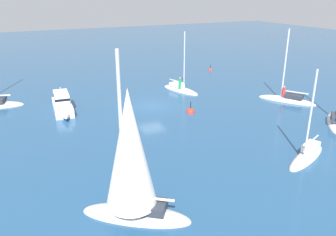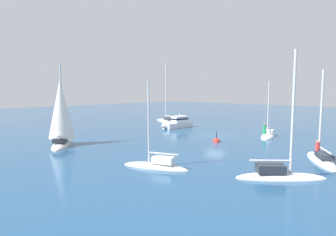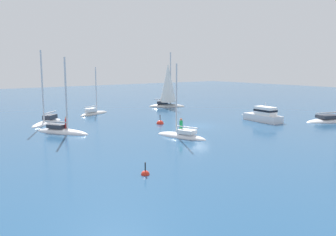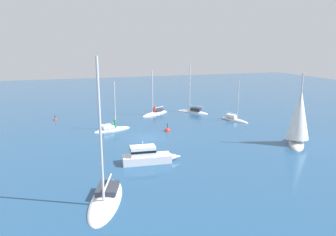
{
  "view_description": "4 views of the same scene",
  "coord_description": "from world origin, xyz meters",
  "px_view_note": "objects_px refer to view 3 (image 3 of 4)",
  "views": [
    {
      "loc": [
        -31.21,
        13.42,
        11.23
      ],
      "look_at": [
        -9.68,
        2.86,
        2.33
      ],
      "focal_mm": 36.83,
      "sensor_mm": 36.0,
      "label": 1
    },
    {
      "loc": [
        -29.82,
        -19.85,
        5.86
      ],
      "look_at": [
        -8.73,
        0.19,
        2.92
      ],
      "focal_mm": 29.28,
      "sensor_mm": 36.0,
      "label": 2
    },
    {
      "loc": [
        29.78,
        -26.48,
        6.84
      ],
      "look_at": [
        -1.01,
        -3.37,
        1.08
      ],
      "focal_mm": 38.15,
      "sensor_mm": 36.0,
      "label": 3
    },
    {
      "loc": [
        10.0,
        39.0,
        12.02
      ],
      "look_at": [
        -4.61,
        -5.41,
        1.19
      ],
      "focal_mm": 34.19,
      "sensor_mm": 36.0,
      "label": 4
    }
  ],
  "objects_px": {
    "sloop": "(168,88)",
    "channel_buoy": "(160,124)",
    "yacht": "(47,122)",
    "ketch_1": "(94,113)",
    "yacht_1": "(333,120)",
    "ketch": "(181,136)",
    "mooring_buoy": "(145,175)",
    "powerboat": "(262,115)",
    "sailboat": "(62,131)"
  },
  "relations": [
    {
      "from": "yacht",
      "to": "powerboat",
      "type": "distance_m",
      "value": 25.77
    },
    {
      "from": "sailboat",
      "to": "ketch_1",
      "type": "bearing_deg",
      "value": 110.46
    },
    {
      "from": "ketch_1",
      "to": "powerboat",
      "type": "bearing_deg",
      "value": -74.99
    },
    {
      "from": "sloop",
      "to": "yacht_1",
      "type": "bearing_deg",
      "value": -36.51
    },
    {
      "from": "ketch",
      "to": "mooring_buoy",
      "type": "bearing_deg",
      "value": 114.2
    },
    {
      "from": "ketch_1",
      "to": "powerboat",
      "type": "relative_size",
      "value": 1.1
    },
    {
      "from": "ketch",
      "to": "mooring_buoy",
      "type": "height_order",
      "value": "ketch"
    },
    {
      "from": "yacht",
      "to": "sailboat",
      "type": "distance_m",
      "value": 6.84
    },
    {
      "from": "ketch",
      "to": "powerboat",
      "type": "relative_size",
      "value": 1.17
    },
    {
      "from": "yacht",
      "to": "powerboat",
      "type": "height_order",
      "value": "yacht"
    },
    {
      "from": "powerboat",
      "to": "mooring_buoy",
      "type": "distance_m",
      "value": 25.09
    },
    {
      "from": "channel_buoy",
      "to": "mooring_buoy",
      "type": "xyz_separation_m",
      "value": [
        15.25,
        -12.07,
        0.01
      ]
    },
    {
      "from": "ketch",
      "to": "yacht",
      "type": "distance_m",
      "value": 17.38
    },
    {
      "from": "powerboat",
      "to": "yacht_1",
      "type": "distance_m",
      "value": 8.71
    },
    {
      "from": "ketch",
      "to": "mooring_buoy",
      "type": "distance_m",
      "value": 12.12
    },
    {
      "from": "sloop",
      "to": "channel_buoy",
      "type": "xyz_separation_m",
      "value": [
        13.08,
        -10.92,
        -3.12
      ]
    },
    {
      "from": "yacht",
      "to": "sailboat",
      "type": "height_order",
      "value": "yacht"
    },
    {
      "from": "yacht",
      "to": "mooring_buoy",
      "type": "xyz_separation_m",
      "value": [
        23.44,
        -1.63,
        -0.22
      ]
    },
    {
      "from": "sloop",
      "to": "yacht",
      "type": "bearing_deg",
      "value": -130.31
    },
    {
      "from": "sloop",
      "to": "sailboat",
      "type": "height_order",
      "value": "sloop"
    },
    {
      "from": "sailboat",
      "to": "ketch",
      "type": "bearing_deg",
      "value": 12.38
    },
    {
      "from": "yacht_1",
      "to": "mooring_buoy",
      "type": "distance_m",
      "value": 30.5
    },
    {
      "from": "yacht",
      "to": "mooring_buoy",
      "type": "relative_size",
      "value": 8.22
    },
    {
      "from": "ketch_1",
      "to": "channel_buoy",
      "type": "relative_size",
      "value": 4.58
    },
    {
      "from": "yacht",
      "to": "channel_buoy",
      "type": "relative_size",
      "value": 5.88
    },
    {
      "from": "yacht",
      "to": "sloop",
      "type": "relative_size",
      "value": 0.95
    },
    {
      "from": "ketch",
      "to": "yacht",
      "type": "xyz_separation_m",
      "value": [
        -15.62,
        -7.63,
        0.1
      ]
    },
    {
      "from": "yacht_1",
      "to": "ketch",
      "type": "bearing_deg",
      "value": -172.09
    },
    {
      "from": "yacht_1",
      "to": "sailboat",
      "type": "bearing_deg",
      "value": 174.71
    },
    {
      "from": "yacht_1",
      "to": "channel_buoy",
      "type": "xyz_separation_m",
      "value": [
        -11.03,
        -18.14,
        -0.19
      ]
    },
    {
      "from": "sailboat",
      "to": "powerboat",
      "type": "bearing_deg",
      "value": 40.97
    },
    {
      "from": "ketch",
      "to": "yacht_1",
      "type": "bearing_deg",
      "value": -115.78
    },
    {
      "from": "sloop",
      "to": "mooring_buoy",
      "type": "xyz_separation_m",
      "value": [
        28.33,
        -22.99,
        -3.11
      ]
    },
    {
      "from": "ketch_1",
      "to": "mooring_buoy",
      "type": "height_order",
      "value": "ketch_1"
    },
    {
      "from": "yacht",
      "to": "mooring_buoy",
      "type": "bearing_deg",
      "value": 44.31
    },
    {
      "from": "yacht",
      "to": "mooring_buoy",
      "type": "distance_m",
      "value": 23.5
    },
    {
      "from": "yacht_1",
      "to": "sloop",
      "type": "bearing_deg",
      "value": 124.36
    },
    {
      "from": "powerboat",
      "to": "sailboat",
      "type": "xyz_separation_m",
      "value": [
        -7.23,
        -22.35,
        -0.57
      ]
    },
    {
      "from": "sailboat",
      "to": "mooring_buoy",
      "type": "distance_m",
      "value": 16.67
    },
    {
      "from": "ketch",
      "to": "yacht",
      "type": "height_order",
      "value": "yacht"
    },
    {
      "from": "mooring_buoy",
      "to": "sailboat",
      "type": "bearing_deg",
      "value": 176.92
    },
    {
      "from": "sloop",
      "to": "sailboat",
      "type": "distance_m",
      "value": 25.16
    },
    {
      "from": "sloop",
      "to": "channel_buoy",
      "type": "height_order",
      "value": "sloop"
    },
    {
      "from": "ketch",
      "to": "sloop",
      "type": "distance_m",
      "value": 24.85
    },
    {
      "from": "powerboat",
      "to": "mooring_buoy",
      "type": "xyz_separation_m",
      "value": [
        9.41,
        -23.24,
        -0.73
      ]
    },
    {
      "from": "ketch",
      "to": "yacht_1",
      "type": "distance_m",
      "value": 21.25
    },
    {
      "from": "ketch_1",
      "to": "mooring_buoy",
      "type": "distance_m",
      "value": 28.98
    },
    {
      "from": "yacht",
      "to": "ketch_1",
      "type": "bearing_deg",
      "value": 165.21
    },
    {
      "from": "ketch_1",
      "to": "yacht_1",
      "type": "bearing_deg",
      "value": -70.65
    },
    {
      "from": "ketch_1",
      "to": "yacht",
      "type": "bearing_deg",
      "value": -175.59
    }
  ]
}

